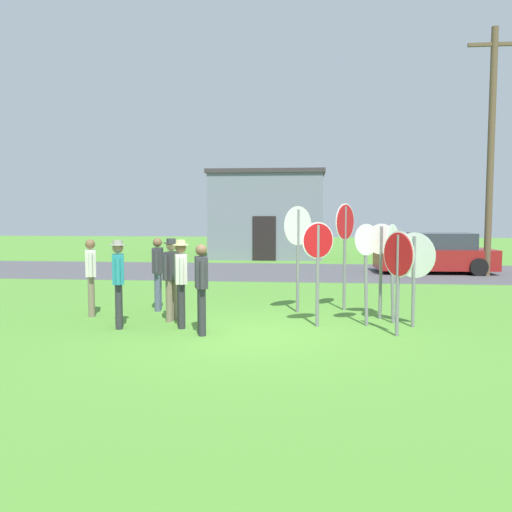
{
  "coord_description": "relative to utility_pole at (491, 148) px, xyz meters",
  "views": [
    {
      "loc": [
        1.19,
        -9.75,
        2.28
      ],
      "look_at": [
        -0.0,
        2.17,
        1.3
      ],
      "focal_mm": 37.59,
      "sensor_mm": 36.0,
      "label": 1
    }
  ],
  "objects": [
    {
      "name": "ground_plane",
      "position": [
        -7.55,
        -10.16,
        -4.54
      ],
      "size": [
        80.0,
        80.0,
        0.0
      ],
      "primitive_type": "plane",
      "color": "#518E33"
    },
    {
      "name": "street_asphalt",
      "position": [
        -7.55,
        0.66,
        -4.54
      ],
      "size": [
        60.0,
        6.4,
        0.01
      ],
      "primitive_type": "cube",
      "color": "#4C4C51",
      "rests_on": "ground"
    },
    {
      "name": "building_background",
      "position": [
        -8.49,
        7.72,
        -2.37
      ],
      "size": [
        5.67,
        5.25,
        4.34
      ],
      "color": "slate",
      "rests_on": "ground"
    },
    {
      "name": "utility_pole",
      "position": [
        0.0,
        0.0,
        0.0
      ],
      "size": [
        1.8,
        0.24,
        8.71
      ],
      "color": "brown",
      "rests_on": "ground"
    },
    {
      "name": "parked_car_on_street",
      "position": [
        -1.62,
        0.76,
        -3.85
      ],
      "size": [
        4.37,
        2.16,
        1.51
      ],
      "color": "maroon",
      "rests_on": "ground"
    },
    {
      "name": "stop_sign_leaning_left",
      "position": [
        -4.84,
        -8.33,
        -3.17
      ],
      "size": [
        0.65,
        0.13,
        2.04
      ],
      "color": "slate",
      "rests_on": "ground"
    },
    {
      "name": "stop_sign_center_cluster",
      "position": [
        -6.19,
        -9.27,
        -3.12
      ],
      "size": [
        0.62,
        0.39,
        2.09
      ],
      "color": "slate",
      "rests_on": "ground"
    },
    {
      "name": "stop_sign_rear_left",
      "position": [
        -5.55,
        -7.38,
        -2.82
      ],
      "size": [
        0.47,
        0.73,
        2.49
      ],
      "color": "slate",
      "rests_on": "ground"
    },
    {
      "name": "stop_sign_low_front",
      "position": [
        -4.3,
        -9.12,
        -3.27
      ],
      "size": [
        0.7,
        0.59,
        1.89
      ],
      "color": "slate",
      "rests_on": "ground"
    },
    {
      "name": "stop_sign_nearest",
      "position": [
        -4.67,
        -8.75,
        -3.15
      ],
      "size": [
        0.39,
        0.69,
        2.04
      ],
      "color": "slate",
      "rests_on": "ground"
    },
    {
      "name": "stop_sign_tallest",
      "position": [
        -4.75,
        -9.96,
        -3.22
      ],
      "size": [
        0.44,
        0.75,
        1.94
      ],
      "color": "slate",
      "rests_on": "ground"
    },
    {
      "name": "stop_sign_far_back",
      "position": [
        -6.63,
        -7.77,
        -2.86
      ],
      "size": [
        0.6,
        0.66,
        2.42
      ],
      "color": "slate",
      "rests_on": "ground"
    },
    {
      "name": "stop_sign_rear_right",
      "position": [
        -5.23,
        -9.05,
        -3.17
      ],
      "size": [
        0.52,
        0.42,
        2.05
      ],
      "color": "slate",
      "rests_on": "ground"
    },
    {
      "name": "person_near_signs",
      "position": [
        -11.13,
        -8.66,
        -3.59
      ],
      "size": [
        0.34,
        0.53,
        1.69
      ],
      "color": "#7A6B56",
      "rests_on": "ground"
    },
    {
      "name": "person_on_left",
      "position": [
        -9.23,
        -9.03,
        -3.56
      ],
      "size": [
        0.31,
        0.55,
        1.74
      ],
      "color": "#7A6B56",
      "rests_on": "ground"
    },
    {
      "name": "person_in_dark_shirt",
      "position": [
        -10.09,
        -9.8,
        -3.56
      ],
      "size": [
        0.33,
        0.54,
        1.74
      ],
      "color": "#2D2D33",
      "rests_on": "ground"
    },
    {
      "name": "person_holding_notes",
      "position": [
        -9.85,
        -7.87,
        -3.59
      ],
      "size": [
        0.27,
        0.56,
        1.69
      ],
      "color": "#4C5670",
      "rests_on": "ground"
    },
    {
      "name": "person_in_blue",
      "position": [
        -8.35,
        -10.2,
        -3.59
      ],
      "size": [
        0.31,
        0.55,
        1.69
      ],
      "color": "#2D2D33",
      "rests_on": "ground"
    },
    {
      "name": "person_with_sunhat",
      "position": [
        -8.88,
        -9.63,
        -3.56
      ],
      "size": [
        0.32,
        0.55,
        1.74
      ],
      "color": "#2D2D33",
      "rests_on": "ground"
    }
  ]
}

